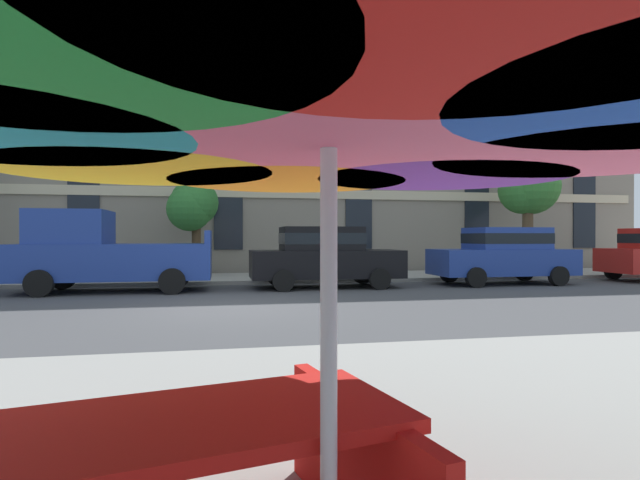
# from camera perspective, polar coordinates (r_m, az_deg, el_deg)

# --- Properties ---
(ground_plane) EXTENTS (120.00, 120.00, 0.00)m
(ground_plane) POSITION_cam_1_polar(r_m,az_deg,el_deg) (10.80, -9.72, -7.56)
(ground_plane) COLOR #424244
(sidewalk_far) EXTENTS (56.00, 3.60, 0.12)m
(sidewalk_far) POSITION_cam_1_polar(r_m,az_deg,el_deg) (17.56, -10.27, -4.32)
(sidewalk_far) COLOR #9E998E
(sidewalk_far) RESTS_ON ground
(apartment_building) EXTENTS (36.48, 12.08, 12.80)m
(apartment_building) POSITION_cam_1_polar(r_m,az_deg,el_deg) (26.16, -10.56, 11.17)
(apartment_building) COLOR gray
(apartment_building) RESTS_ON ground
(pickup_blue_midblock) EXTENTS (5.10, 2.12, 2.20)m
(pickup_blue_midblock) POSITION_cam_1_polar(r_m,az_deg,el_deg) (14.73, -23.17, -1.46)
(pickup_blue_midblock) COLOR navy
(pickup_blue_midblock) RESTS_ON ground
(sedan_black) EXTENTS (4.40, 1.98, 1.78)m
(sedan_black) POSITION_cam_1_polar(r_m,az_deg,el_deg) (14.71, 0.48, -1.74)
(sedan_black) COLOR black
(sedan_black) RESTS_ON ground
(sedan_blue) EXTENTS (4.40, 1.98, 1.78)m
(sedan_blue) POSITION_cam_1_polar(r_m,az_deg,el_deg) (16.85, 20.12, -1.50)
(sedan_blue) COLOR navy
(sedan_blue) RESTS_ON ground
(street_tree_middle) EXTENTS (1.77, 1.88, 3.54)m
(street_tree_middle) POSITION_cam_1_polar(r_m,az_deg,el_deg) (18.06, -14.25, 3.78)
(street_tree_middle) COLOR #4C3823
(street_tree_middle) RESTS_ON ground
(street_tree_right) EXTENTS (2.30, 2.17, 4.52)m
(street_tree_right) POSITION_cam_1_polar(r_m,az_deg,el_deg) (20.83, 22.64, 5.59)
(street_tree_right) COLOR brown
(street_tree_right) RESTS_ON ground
(patio_umbrella) EXTENTS (3.50, 3.50, 2.25)m
(patio_umbrella) POSITION_cam_1_polar(r_m,az_deg,el_deg) (1.81, 1.00, 16.57)
(patio_umbrella) COLOR silver
(patio_umbrella) RESTS_ON ground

